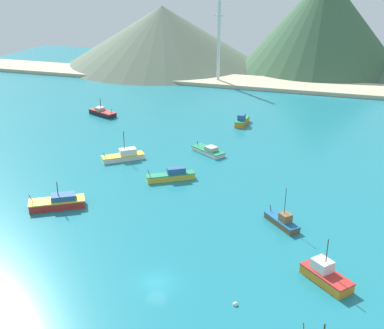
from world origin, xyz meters
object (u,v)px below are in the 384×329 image
fishing_boat_7 (124,156)px  radio_tower (219,42)px  fishing_boat_3 (282,221)px  fishing_boat_6 (172,176)px  fishing_boat_0 (242,121)px  fishing_boat_2 (102,113)px  buoy_0 (235,304)px  fishing_boat_9 (209,151)px  fishing_boat_4 (58,202)px  fishing_boat_8 (325,275)px

fishing_boat_7 → radio_tower: radio_tower is taller
fishing_boat_3 → fishing_boat_6: 25.34m
fishing_boat_0 → fishing_boat_2: 38.30m
radio_tower → fishing_boat_3: bearing=-69.0°
fishing_boat_3 → buoy_0: (-2.51, -21.29, -0.67)m
fishing_boat_9 → buoy_0: (17.39, -48.21, -0.52)m
fishing_boat_0 → buoy_0: (15.03, -70.91, -0.90)m
fishing_boat_3 → fishing_boat_4: (-36.99, -5.44, 0.14)m
buoy_0 → radio_tower: radio_tower is taller
fishing_boat_7 → buoy_0: (33.32, -39.28, -0.74)m
fishing_boat_7 → fishing_boat_8: size_ratio=1.18×
fishing_boat_9 → fishing_boat_6: bearing=-100.1°
fishing_boat_3 → fishing_boat_8: 15.05m
fishing_boat_4 → fishing_boat_9: (17.09, 32.36, -0.28)m
fishing_boat_4 → fishing_boat_8: (44.43, -7.64, 0.10)m
fishing_boat_6 → radio_tower: (-13.22, 82.38, 13.17)m
fishing_boat_7 → fishing_boat_9: fishing_boat_7 is taller
fishing_boat_2 → fishing_boat_3: size_ratio=1.37×
fishing_boat_7 → fishing_boat_0: bearing=60.0°
fishing_boat_7 → fishing_boat_8: fishing_boat_7 is taller
fishing_boat_7 → fishing_boat_8: bearing=-35.7°
fishing_boat_8 → fishing_boat_2: bearing=136.9°
fishing_boat_4 → radio_tower: radio_tower is taller
fishing_boat_9 → radio_tower: radio_tower is taller
fishing_boat_9 → fishing_boat_4: bearing=-117.8°
radio_tower → fishing_boat_9: bearing=-76.5°
fishing_boat_0 → fishing_boat_6: 38.71m
radio_tower → buoy_0: bearing=-73.8°
fishing_boat_2 → fishing_boat_6: size_ratio=1.02×
fishing_boat_7 → fishing_boat_9: 18.26m
fishing_boat_3 → radio_tower: bearing=111.0°
buoy_0 → fishing_boat_8: bearing=39.5°
fishing_boat_8 → fishing_boat_7: bearing=144.3°
fishing_boat_2 → fishing_boat_7: 34.34m
fishing_boat_2 → radio_tower: bearing=67.5°
fishing_boat_0 → radio_tower: radio_tower is taller
fishing_boat_0 → fishing_boat_9: (-2.36, -22.70, -0.37)m
fishing_boat_3 → fishing_boat_9: size_ratio=0.79×
fishing_boat_3 → radio_tower: 101.16m
fishing_boat_0 → fishing_boat_4: fishing_boat_4 is taller
fishing_boat_2 → fishing_boat_3: 72.22m
fishing_boat_0 → buoy_0: 72.49m
fishing_boat_0 → fishing_boat_3: 52.63m
fishing_boat_3 → fishing_boat_9: 33.48m
fishing_boat_8 → fishing_boat_9: bearing=124.4°
fishing_boat_8 → radio_tower: size_ratio=0.26×
fishing_boat_2 → fishing_boat_6: (32.97, -34.75, 0.10)m
fishing_boat_3 → radio_tower: size_ratio=0.24×
fishing_boat_0 → fishing_boat_3: size_ratio=1.09×
fishing_boat_2 → fishing_boat_4: (18.68, -51.45, 0.15)m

